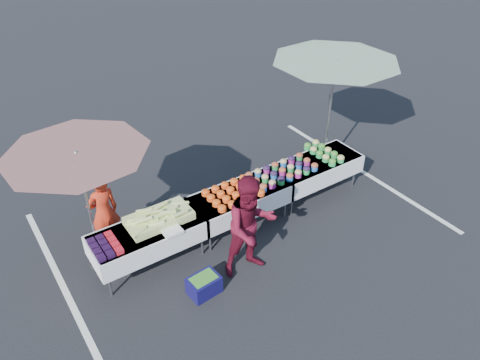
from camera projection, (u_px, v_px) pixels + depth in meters
ground at (240, 224)px, 8.71m from camera, size 80.00×80.00×0.00m
stripe_left at (69, 299)px, 7.23m from camera, size 0.10×5.00×0.00m
stripe_right at (361, 171)px, 10.19m from camera, size 0.10×5.00×0.00m
table_left at (148, 237)px, 7.55m from camera, size 1.86×0.81×0.75m
table_center at (240, 199)px, 8.38m from camera, size 1.86×0.81×0.75m
table_right at (315, 168)px, 9.21m from camera, size 1.86×0.81×0.75m
berry_punnets at (105, 246)px, 7.06m from camera, size 0.40×0.54×0.08m
corn_pile at (159, 218)px, 7.54m from camera, size 1.16×0.57×0.26m
plastic_bags at (172, 231)px, 7.37m from camera, size 0.30×0.25×0.05m
carrot_bowls at (233, 192)px, 8.18m from camera, size 0.95×0.69×0.11m
potato_cups at (282, 171)px, 8.68m from camera, size 1.34×0.58×0.16m
bean_baskets at (324, 152)px, 9.25m from camera, size 0.36×0.86×0.15m
vendor at (104, 212)px, 7.83m from camera, size 0.56×0.39×1.46m
customer at (251, 226)px, 7.28m from camera, size 0.96×0.80×1.80m
umbrella_left at (78, 163)px, 6.76m from camera, size 2.66×2.66×2.19m
umbrella_right at (335, 71)px, 8.89m from camera, size 3.19×3.19×2.51m
storage_bin at (204, 285)px, 7.26m from camera, size 0.51×0.39×0.31m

